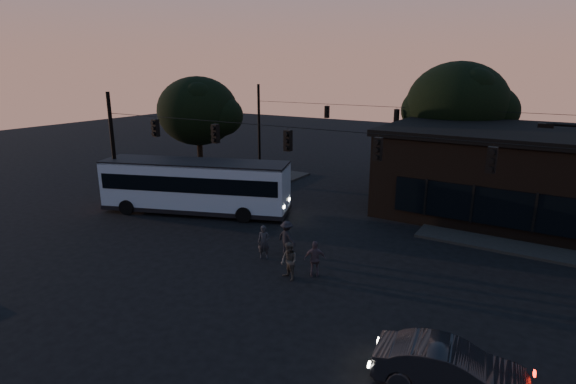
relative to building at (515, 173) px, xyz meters
The scene contains 14 objects.
ground 18.53m from the building, 119.40° to the right, with size 120.00×120.00×0.00m, color black.
sidewalk_far_right 4.45m from the building, 33.35° to the right, with size 14.00×10.00×0.15m, color black.
sidewalk_far_left 23.23m from the building, behind, with size 14.00×10.00×0.15m, color black.
building is the anchor object (origin of this frame).
tree_behind 8.57m from the building, 129.68° to the left, with size 7.60×7.60×9.43m.
tree_left 23.37m from the building, behind, with size 6.40×6.40×8.30m.
signal_rig_near 15.08m from the building, 126.93° to the right, with size 26.24×0.30×7.50m.
signal_rig_far 9.97m from the building, 155.90° to the left, with size 26.24×0.30×7.50m.
bus 19.79m from the building, 149.91° to the right, with size 12.01×6.64×3.32m.
car 18.55m from the building, 88.88° to the right, with size 1.48×4.23×1.39m, color black.
pedestrian_a 16.61m from the building, 124.60° to the right, with size 0.60×0.39×1.64m, color black.
pedestrian_b 16.63m from the building, 115.69° to the right, with size 0.82×0.64×1.68m, color #32302D.
pedestrian_c 15.52m from the building, 114.26° to the right, with size 0.97×0.40×1.66m, color #392F39.
pedestrian_d 15.37m from the building, 124.95° to the right, with size 1.08×0.62×1.68m, color black.
Camera 1 is at (11.16, -14.14, 8.88)m, focal length 28.00 mm.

